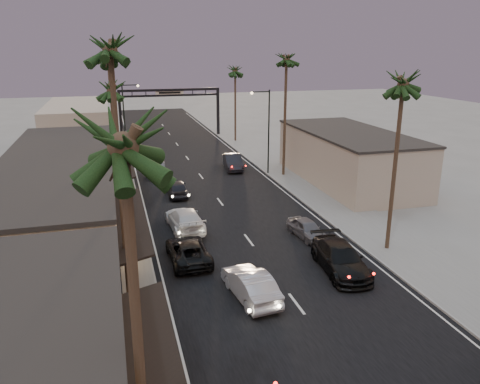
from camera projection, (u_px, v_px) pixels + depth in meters
ground at (213, 192)px, 44.34m from camera, size 200.00×200.00×0.00m
road at (203, 179)px, 48.95m from camera, size 14.00×120.00×0.02m
sidewalk_left at (108, 168)px, 52.96m from camera, size 5.00×92.00×0.12m
sidewalk_right at (267, 158)px, 57.80m from camera, size 5.00×92.00×0.12m
storefront_mid at (46, 233)px, 27.33m from camera, size 8.00×14.00×5.50m
storefront_far at (67, 171)px, 42.13m from camera, size 8.00×16.00×5.00m
storefront_dist at (79, 126)px, 63.17m from camera, size 8.00×20.00×6.00m
building_right at (348, 158)px, 47.17m from camera, size 8.00×18.00×5.00m
arch at (170, 101)px, 70.34m from camera, size 15.20×0.40×7.27m
streetlight_right at (266, 125)px, 49.14m from camera, size 2.13×0.30×9.00m
streetlight_left at (126, 114)px, 57.58m from camera, size 2.13×0.30×9.00m
palm_la at (122, 127)px, 10.23m from camera, size 3.20×3.20×13.20m
palm_lb at (109, 42)px, 21.63m from camera, size 3.20×3.20×15.20m
palm_lc at (111, 84)px, 35.38m from camera, size 3.20×3.20×12.20m
palm_ld at (107, 54)px, 52.30m from camera, size 3.20×3.20×14.20m
palm_ra at (404, 76)px, 28.42m from camera, size 3.20×3.20×13.20m
palm_rb at (287, 55)px, 46.56m from camera, size 3.20×3.20×14.20m
palm_rc at (235, 68)px, 65.55m from camera, size 3.20×3.20×12.20m
palm_far at (109, 59)px, 73.85m from camera, size 3.20×3.20×13.20m
oncoming_pickup at (188, 251)px, 29.84m from camera, size 2.50×5.25×1.45m
oncoming_silver at (250, 284)px, 25.39m from camera, size 2.27×5.06×1.61m
oncoming_white at (185, 219)px, 35.06m from camera, size 2.63×5.74×1.63m
oncoming_dgrey at (177, 188)px, 43.08m from camera, size 1.81×4.41×1.50m
oncoming_grey_far at (157, 169)px, 49.84m from camera, size 2.02×4.89×1.57m
curbside_black at (340, 258)px, 28.45m from camera, size 2.89×5.99×1.68m
curbside_grey at (307, 229)px, 33.61m from camera, size 2.06×4.10×1.34m
curbside_far at (233, 162)px, 52.50m from camera, size 2.40×5.29×1.68m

